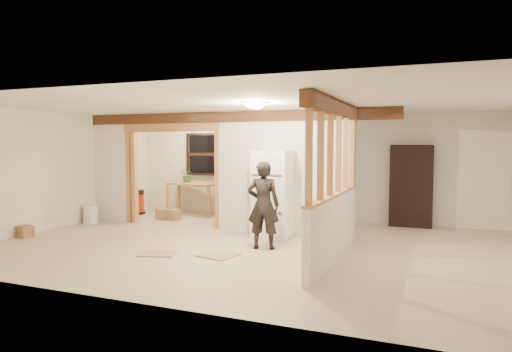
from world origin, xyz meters
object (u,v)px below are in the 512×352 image
at_px(shop_vac, 136,202).
at_px(woman, 263,205).
at_px(refrigerator, 273,194).
at_px(bookshelf, 411,186).
at_px(work_table, 193,199).

bearing_deg(shop_vac, woman, -28.55).
bearing_deg(refrigerator, woman, -79.82).
bearing_deg(bookshelf, work_table, -177.29).
bearing_deg(bookshelf, shop_vac, -173.74).
relative_size(woman, work_table, 1.18).
xyz_separation_m(woman, work_table, (-3.08, 2.95, -0.36)).
xyz_separation_m(shop_vac, bookshelf, (6.76, 0.74, 0.58)).
bearing_deg(work_table, bookshelf, 13.74).
xyz_separation_m(refrigerator, work_table, (-2.91, 1.98, -0.44)).
relative_size(refrigerator, bookshelf, 0.94).
relative_size(woman, bookshelf, 0.85).
relative_size(work_table, shop_vac, 2.05).
distance_m(shop_vac, bookshelf, 6.82).
distance_m(woman, bookshelf, 3.91).
height_order(shop_vac, bookshelf, bookshelf).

